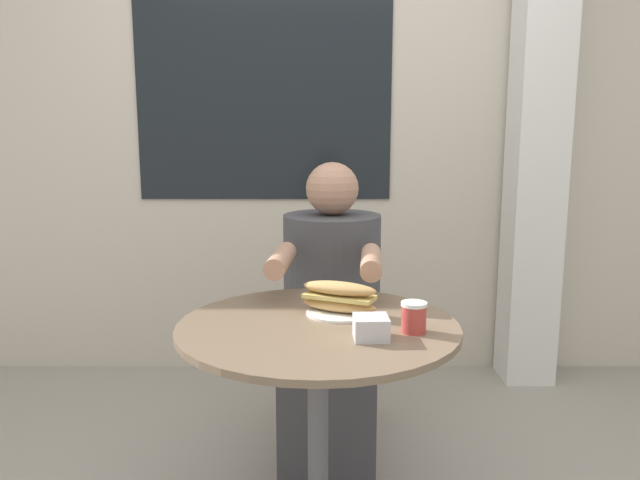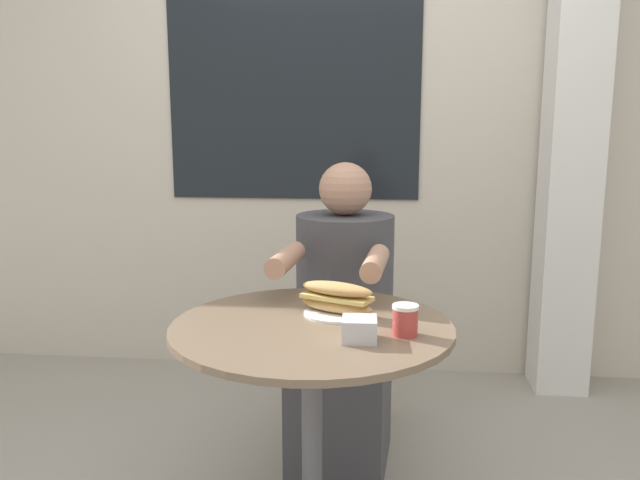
# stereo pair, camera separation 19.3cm
# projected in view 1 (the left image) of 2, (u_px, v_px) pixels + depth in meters

# --- Properties ---
(storefront_wall) EXTENTS (8.00, 0.09, 2.80)m
(storefront_wall) POSITION_uv_depth(u_px,v_px,m) (320.00, 107.00, 3.23)
(storefront_wall) COLOR beige
(storefront_wall) RESTS_ON ground_plane
(lattice_pillar) EXTENTS (0.25, 0.25, 2.40)m
(lattice_pillar) POSITION_uv_depth(u_px,v_px,m) (539.00, 148.00, 3.08)
(lattice_pillar) COLOR silver
(lattice_pillar) RESTS_ON ground_plane
(cafe_table) EXTENTS (0.80, 0.80, 0.75)m
(cafe_table) POSITION_uv_depth(u_px,v_px,m) (320.00, 390.00, 1.79)
(cafe_table) COLOR brown
(cafe_table) RESTS_ON ground_plane
(diner_chair) EXTENTS (0.41, 0.41, 0.87)m
(diner_chair) POSITION_uv_depth(u_px,v_px,m) (334.00, 308.00, 2.72)
(diner_chair) COLOR brown
(diner_chair) RESTS_ON ground_plane
(seated_diner) EXTENTS (0.41, 0.68, 1.17)m
(seated_diner) POSITION_uv_depth(u_px,v_px,m) (333.00, 338.00, 2.38)
(seated_diner) COLOR #424247
(seated_diner) RESTS_ON ground_plane
(sandwich_on_plate) EXTENTS (0.24, 0.20, 0.10)m
(sandwich_on_plate) POSITION_uv_depth(u_px,v_px,m) (341.00, 299.00, 1.84)
(sandwich_on_plate) COLOR white
(sandwich_on_plate) RESTS_ON cafe_table
(drink_cup) EXTENTS (0.07, 0.07, 0.08)m
(drink_cup) POSITION_uv_depth(u_px,v_px,m) (416.00, 317.00, 1.67)
(drink_cup) COLOR #B73D38
(drink_cup) RESTS_ON cafe_table
(napkin_box) EXTENTS (0.09, 0.09, 0.06)m
(napkin_box) POSITION_uv_depth(u_px,v_px,m) (373.00, 328.00, 1.62)
(napkin_box) COLOR silver
(napkin_box) RESTS_ON cafe_table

